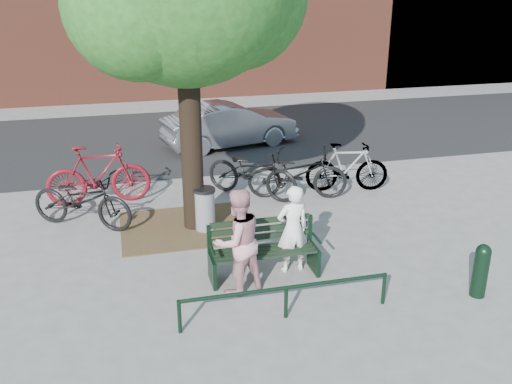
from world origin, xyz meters
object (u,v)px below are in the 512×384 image
object	(u,v)px
litter_bin	(205,209)
person_left	(293,229)
person_right	(238,241)
bollard	(481,269)
bicycle_c	(252,172)
parked_car	(230,125)
park_bench	(263,248)

from	to	relation	value
litter_bin	person_left	bearing A→B (deg)	-59.42
person_right	bollard	world-z (taller)	person_right
bicycle_c	parked_car	world-z (taller)	parked_car
person_right	litter_bin	bearing A→B (deg)	-106.90
bicycle_c	person_left	bearing A→B (deg)	-140.99
park_bench	parked_car	distance (m)	7.36
person_right	bicycle_c	xyz separation A→B (m)	(1.15, 3.79, -0.26)
park_bench	bollard	bearing A→B (deg)	-25.46
person_right	bollard	xyz separation A→B (m)	(3.48, -1.04, -0.37)
litter_bin	bicycle_c	world-z (taller)	bicycle_c
person_right	litter_bin	distance (m)	2.34
person_right	bicycle_c	bearing A→B (deg)	-126.94
park_bench	litter_bin	bearing A→B (deg)	107.89
person_left	parked_car	bearing A→B (deg)	-100.32
bollard	bicycle_c	xyz separation A→B (m)	(-2.33, 4.83, 0.11)
litter_bin	parked_car	bearing A→B (deg)	73.51
person_left	parked_car	size ratio (longest dim) A/B	0.40
park_bench	person_left	distance (m)	0.56
person_right	parked_car	world-z (taller)	person_right
litter_bin	parked_car	size ratio (longest dim) A/B	0.22
person_left	parked_car	world-z (taller)	person_left
bicycle_c	parked_car	size ratio (longest dim) A/B	0.58
bollard	person_left	bearing A→B (deg)	149.80
litter_bin	bicycle_c	bearing A→B (deg)	49.31
bicycle_c	parked_car	distance (m)	3.90
park_bench	bollard	xyz separation A→B (m)	(2.99, -1.42, -0.02)
park_bench	person_right	bearing A→B (deg)	-142.00
bollard	parked_car	size ratio (longest dim) A/B	0.23
bollard	litter_bin	world-z (taller)	bollard
park_bench	parked_car	xyz separation A→B (m)	(0.97, 7.30, 0.14)
litter_bin	parked_car	xyz separation A→B (m)	(1.59, 5.38, 0.19)
bollard	litter_bin	bearing A→B (deg)	137.19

